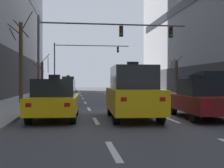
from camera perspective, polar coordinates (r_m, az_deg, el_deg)
ground_plane at (r=15.16m, az=7.66°, el=-5.41°), size 120.00×120.00×0.00m
lane_stripe_l1_s2 at (r=6.79m, az=0.24°, el=-12.83°), size 0.16×2.00×0.01m
lane_stripe_l1_s3 at (r=11.69m, az=-3.15°, el=-7.17°), size 0.16×2.00×0.01m
lane_stripe_l1_s4 at (r=16.64m, az=-4.50°, el=-4.86°), size 0.16×2.00×0.01m
lane_stripe_l1_s5 at (r=21.62m, az=-5.22°, el=-3.61°), size 0.16×2.00×0.01m
lane_stripe_l1_s6 at (r=26.61m, az=-5.68°, el=-2.83°), size 0.16×2.00×0.01m
lane_stripe_l1_s7 at (r=31.60m, az=-5.99°, el=-2.29°), size 0.16×2.00×0.01m
lane_stripe_l1_s8 at (r=36.59m, az=-6.21°, el=-1.90°), size 0.16×2.00×0.01m
lane_stripe_l1_s9 at (r=41.58m, az=-6.38°, el=-1.61°), size 0.16×2.00×0.01m
lane_stripe_l1_s10 at (r=46.58m, az=-6.52°, el=-1.37°), size 0.16×2.00×0.01m
lane_stripe_l2_s3 at (r=12.31m, az=11.37°, el=-6.79°), size 0.16×2.00×0.01m
lane_stripe_l2_s4 at (r=17.09m, az=5.88°, el=-4.72°), size 0.16×2.00×0.01m
lane_stripe_l2_s5 at (r=21.96m, az=2.83°, el=-3.54°), size 0.16×2.00×0.01m
lane_stripe_l2_s6 at (r=26.89m, az=0.89°, el=-2.79°), size 0.16×2.00×0.01m
lane_stripe_l2_s7 at (r=31.83m, az=-0.44°, el=-2.27°), size 0.16×2.00×0.01m
lane_stripe_l2_s8 at (r=36.79m, az=-1.42°, el=-1.88°), size 0.16×2.00×0.01m
lane_stripe_l2_s9 at (r=41.76m, az=-2.16°, el=-1.59°), size 0.16×2.00×0.01m
lane_stripe_l2_s10 at (r=46.74m, az=-2.75°, el=-1.36°), size 0.16×2.00×0.01m
lane_stripe_l3_s4 at (r=18.05m, az=15.44°, el=-4.45°), size 0.16×2.00×0.01m
lane_stripe_l3_s5 at (r=22.72m, az=10.48°, el=-3.41°), size 0.16×2.00×0.01m
lane_stripe_l3_s6 at (r=27.51m, az=7.24°, el=-2.72°), size 0.16×2.00×0.01m
lane_stripe_l3_s7 at (r=32.36m, az=4.97°, el=-2.22°), size 0.16×2.00×0.01m
lane_stripe_l3_s8 at (r=37.25m, az=3.29°, el=-1.86°), size 0.16×2.00×0.01m
lane_stripe_l3_s9 at (r=42.17m, az=2.00°, el=-1.57°), size 0.16×2.00×0.01m
lane_stripe_l3_s10 at (r=47.10m, az=0.98°, el=-1.35°), size 0.16×2.00×0.01m
car_driving_0 at (r=20.58m, az=-9.47°, el=-1.63°), size 1.94×4.34×1.60m
car_driving_1 at (r=12.97m, az=16.99°, el=-2.79°), size 2.06×4.54×1.67m
taxi_driving_2 at (r=12.13m, az=4.05°, el=-1.73°), size 2.10×4.61×2.38m
taxi_driving_3 at (r=26.66m, az=4.27°, el=-0.55°), size 1.88×4.40×2.30m
taxi_driving_4 at (r=43.22m, az=-8.53°, el=-0.05°), size 1.98×4.64×2.42m
taxi_driving_5 at (r=12.31m, az=-11.04°, el=-2.98°), size 2.06×4.51×1.84m
car_parked_2 at (r=20.87m, az=18.14°, el=-0.77°), size 1.97×4.60×2.22m
traffic_signal_0 at (r=22.97m, az=-3.64°, el=8.62°), size 11.61×0.34×6.42m
traffic_signal_1 at (r=42.56m, az=-6.66°, el=5.27°), size 10.82×0.35×6.88m
street_tree_0 at (r=20.76m, az=-17.31°, el=4.54°), size 1.64×1.65×6.26m
street_tree_1 at (r=34.56m, az=-13.38°, el=1.47°), size 1.86×1.88×4.65m
street_tree_2 at (r=33.35m, az=12.39°, el=1.48°), size 1.67×1.66×4.33m
pedestrian_0 at (r=28.72m, az=18.90°, el=-0.62°), size 0.40×0.40×1.51m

